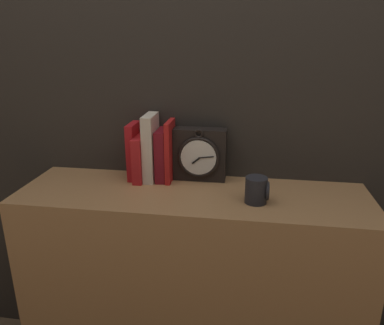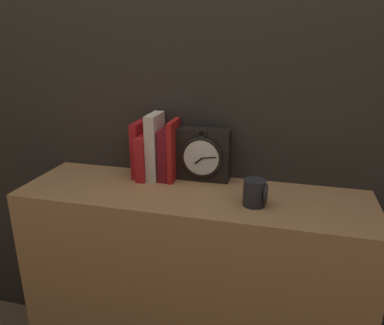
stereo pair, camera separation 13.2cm
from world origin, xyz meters
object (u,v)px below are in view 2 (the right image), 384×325
at_px(book_slot4_red, 174,150).
at_px(mug, 255,193).
at_px(book_slot1_red, 146,156).
at_px(clock, 203,155).
at_px(book_slot0_red, 139,149).
at_px(book_slot3_maroon, 167,154).
at_px(book_slot2_cream, 155,147).

bearing_deg(book_slot4_red, mug, -25.95).
bearing_deg(book_slot1_red, mug, -18.85).
bearing_deg(clock, book_slot0_red, -175.76).
bearing_deg(book_slot0_red, clock, 4.24).
bearing_deg(book_slot4_red, book_slot3_maroon, 175.82).
bearing_deg(book_slot1_red, book_slot0_red, 157.34).
xyz_separation_m(book_slot1_red, mug, (0.45, -0.15, -0.04)).
bearing_deg(book_slot0_red, book_slot1_red, -22.66).
relative_size(book_slot2_cream, book_slot4_red, 1.09).
xyz_separation_m(book_slot3_maroon, book_slot4_red, (0.03, -0.00, 0.02)).
height_order(book_slot0_red, mug, book_slot0_red).
distance_m(clock, book_slot3_maroon, 0.15).
distance_m(clock, book_slot0_red, 0.26).
relative_size(clock, book_slot1_red, 1.21).
bearing_deg(book_slot0_red, book_slot3_maroon, -0.96).
bearing_deg(mug, book_slot4_red, 154.05).
height_order(book_slot4_red, mug, book_slot4_red).
bearing_deg(clock, book_slot4_red, -168.24).
bearing_deg(mug, book_slot0_red, 160.89).
bearing_deg(book_slot0_red, mug, -19.11).
relative_size(book_slot2_cream, mug, 2.85).
bearing_deg(book_slot3_maroon, book_slot1_red, -172.27).
xyz_separation_m(book_slot1_red, book_slot4_red, (0.12, 0.01, 0.03)).
xyz_separation_m(book_slot0_red, book_slot2_cream, (0.07, -0.01, 0.02)).
bearing_deg(book_slot2_cream, book_slot3_maroon, 6.31).
bearing_deg(book_slot3_maroon, book_slot4_red, -4.18).
distance_m(book_slot2_cream, book_slot3_maroon, 0.05).
bearing_deg(book_slot4_red, book_slot1_red, -175.44).
bearing_deg(mug, book_slot3_maroon, 155.70).
relative_size(book_slot1_red, book_slot2_cream, 0.68).
bearing_deg(book_slot2_cream, book_slot4_red, 2.02).
distance_m(book_slot0_red, mug, 0.51).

